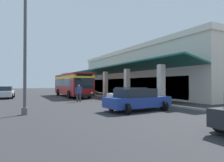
% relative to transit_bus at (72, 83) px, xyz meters
% --- Properties ---
extents(ground, '(120.00, 120.00, 0.00)m').
position_rel_transit_bus_xyz_m(ground, '(2.48, 6.87, -1.85)').
color(ground, '#2D2D30').
extents(curb_strip, '(35.68, 0.50, 0.12)m').
position_rel_transit_bus_xyz_m(curb_strip, '(1.12, 3.88, -1.79)').
color(curb_strip, '#9E998E').
rests_on(curb_strip, ground).
extents(plaza_building, '(30.03, 15.25, 7.07)m').
position_rel_transit_bus_xyz_m(plaza_building, '(1.12, 13.51, 1.68)').
color(plaza_building, beige).
rests_on(plaza_building, ground).
extents(transit_bus, '(11.24, 2.94, 3.34)m').
position_rel_transit_bus_xyz_m(transit_bus, '(0.00, 0.00, 0.00)').
color(transit_bus, maroon).
rests_on(transit_bus, ground).
extents(parked_sedan_blue, '(2.61, 4.49, 1.47)m').
position_rel_transit_bus_xyz_m(parked_sedan_blue, '(16.10, -0.11, -1.10)').
color(parked_sedan_blue, navy).
rests_on(parked_sedan_blue, ground).
extents(parked_sedan_silver, '(4.52, 2.24, 1.47)m').
position_rel_transit_bus_xyz_m(parked_sedan_silver, '(-0.62, -8.20, -1.10)').
color(parked_sedan_silver, '#B2B5BA').
rests_on(parked_sedan_silver, ground).
extents(parked_sedan_white, '(2.49, 4.43, 1.47)m').
position_rel_transit_bus_xyz_m(parked_sedan_white, '(11.87, 2.27, -1.10)').
color(parked_sedan_white, silver).
rests_on(parked_sedan_white, ground).
extents(pedestrian, '(0.36, 0.69, 1.71)m').
position_rel_transit_bus_xyz_m(pedestrian, '(8.08, -1.55, -0.89)').
color(pedestrian, '#38383D').
rests_on(pedestrian, ground).
extents(potted_palm, '(1.48, 1.64, 3.18)m').
position_rel_transit_bus_xyz_m(potted_palm, '(-5.35, 5.45, -1.20)').
color(potted_palm, gray).
rests_on(potted_palm, ground).
extents(lot_light_pole, '(0.60, 0.60, 7.99)m').
position_rel_transit_bus_xyz_m(lot_light_pole, '(14.49, -6.83, 2.42)').
color(lot_light_pole, '#59595B').
rests_on(lot_light_pole, ground).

